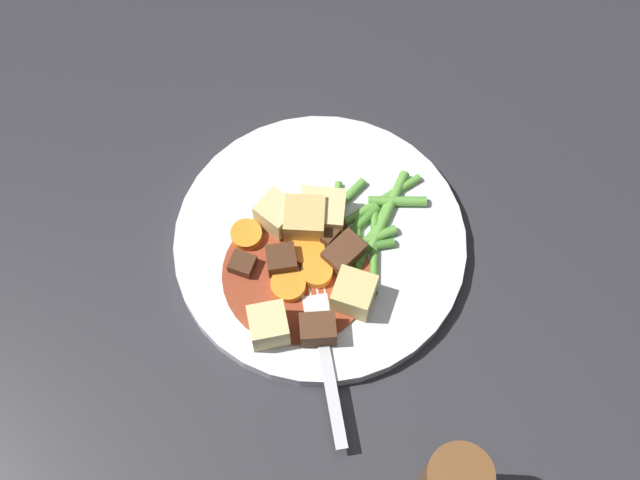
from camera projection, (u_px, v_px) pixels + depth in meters
name	position (u px, v px, depth m)	size (l,w,h in m)	color
ground_plane	(320.00, 247.00, 0.81)	(3.00, 3.00, 0.00)	#2D2D33
dinner_plate	(320.00, 244.00, 0.81)	(0.26, 0.26, 0.02)	white
stew_sauce	(296.00, 274.00, 0.78)	(0.13, 0.13, 0.00)	#93381E
carrot_slice_0	(317.00, 273.00, 0.78)	(0.03, 0.03, 0.01)	orange
carrot_slice_1	(309.00, 252.00, 0.79)	(0.03, 0.03, 0.01)	orange
carrot_slice_2	(247.00, 235.00, 0.79)	(0.03, 0.03, 0.01)	orange
carrot_slice_3	(288.00, 285.00, 0.78)	(0.03, 0.03, 0.01)	orange
potato_chunk_0	(268.00, 326.00, 0.75)	(0.03, 0.03, 0.03)	#EAD68C
potato_chunk_1	(277.00, 214.00, 0.79)	(0.03, 0.03, 0.03)	#EAD68C
potato_chunk_2	(306.00, 219.00, 0.79)	(0.04, 0.03, 0.03)	#DBBC6B
potato_chunk_3	(322.00, 212.00, 0.80)	(0.04, 0.04, 0.03)	#EAD68C
potato_chunk_4	(354.00, 294.00, 0.76)	(0.03, 0.03, 0.03)	#E5CC7A
meat_chunk_0	(281.00, 260.00, 0.78)	(0.02, 0.03, 0.02)	#4C2B19
meat_chunk_1	(242.00, 265.00, 0.78)	(0.02, 0.02, 0.01)	#4C2B19
meat_chunk_2	(328.00, 230.00, 0.79)	(0.03, 0.03, 0.02)	#4C2B19
meat_chunk_3	(343.00, 255.00, 0.78)	(0.03, 0.02, 0.02)	#56331E
meat_chunk_4	(318.00, 329.00, 0.75)	(0.02, 0.03, 0.02)	#56331E
green_bean_0	(360.00, 251.00, 0.79)	(0.01, 0.01, 0.05)	#66AD42
green_bean_1	(377.00, 226.00, 0.80)	(0.01, 0.01, 0.08)	#66AD42
green_bean_2	(374.00, 252.00, 0.79)	(0.01, 0.01, 0.08)	#599E38
green_bean_3	(346.00, 238.00, 0.80)	(0.01, 0.01, 0.08)	#4C8E33
green_bean_4	(366.00, 247.00, 0.79)	(0.01, 0.01, 0.05)	#4C8E33
green_bean_5	(358.00, 252.00, 0.79)	(0.01, 0.01, 0.07)	#599E38
green_bean_6	(397.00, 201.00, 0.81)	(0.01, 0.01, 0.05)	#66AD42
green_bean_7	(383.00, 199.00, 0.81)	(0.01, 0.01, 0.08)	#66AD42
green_bean_8	(365.00, 242.00, 0.79)	(0.01, 0.01, 0.06)	#66AD42
green_bean_9	(388.00, 210.00, 0.81)	(0.01, 0.01, 0.08)	#66AD42
green_bean_10	(335.00, 209.00, 0.81)	(0.01, 0.01, 0.08)	#66AD42
green_bean_11	(334.00, 214.00, 0.81)	(0.01, 0.01, 0.06)	#66AD42
green_bean_12	(331.00, 232.00, 0.80)	(0.01, 0.01, 0.08)	#66AD42
fork	(322.00, 339.00, 0.76)	(0.12, 0.15, 0.00)	silver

